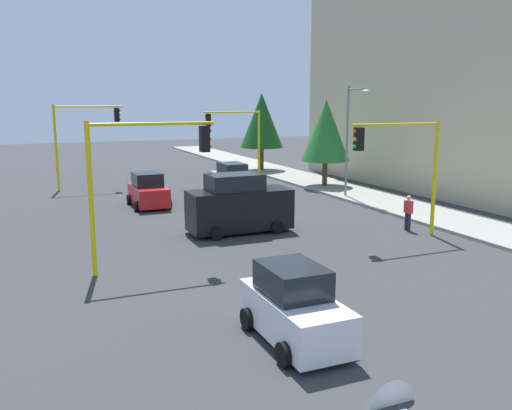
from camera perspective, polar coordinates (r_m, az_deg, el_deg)
ground_plane at (r=27.54m, az=-2.43°, el=-1.88°), size 120.00×120.00×0.00m
sidewalk_kerb at (r=36.65m, az=10.26°, el=1.28°), size 80.00×4.00×0.15m
lane_arrow_near at (r=16.25m, az=2.17°, el=-11.06°), size 2.40×1.10×1.10m
apartment_block at (r=41.22m, az=20.19°, el=13.13°), size 25.57×9.30×16.30m
traffic_signal_near_right at (r=19.63m, az=-11.82°, el=4.17°), size 0.36×4.59×5.44m
traffic_signal_far_right at (r=39.36m, az=-17.81°, el=7.54°), size 0.36×4.59×5.86m
traffic_signal_near_left at (r=24.49m, az=15.13°, el=5.02°), size 0.36×4.59×5.25m
traffic_signal_far_left at (r=42.01m, az=-2.03°, el=7.81°), size 0.36×4.59×5.39m
street_lamp_curbside at (r=34.32m, az=9.95°, el=7.83°), size 2.15×0.28×7.00m
tree_roadside_far at (r=47.15m, az=0.60°, el=8.87°), size 3.71×3.71×6.75m
tree_roadside_mid at (r=38.49m, az=7.36°, el=7.78°), size 3.41×3.41×6.20m
delivery_van_black at (r=25.28m, az=-1.82°, el=-0.05°), size 2.22×4.80×2.77m
car_red at (r=32.22m, az=-11.28°, el=1.42°), size 3.66×2.07×1.98m
car_white at (r=14.11m, az=4.06°, el=-10.70°), size 3.65×1.93×1.98m
car_silver at (r=36.89m, az=-2.61°, el=2.80°), size 4.12×2.01×1.98m
pedestrian_crossing at (r=26.69m, az=15.73°, el=-0.70°), size 0.40×0.24×1.70m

